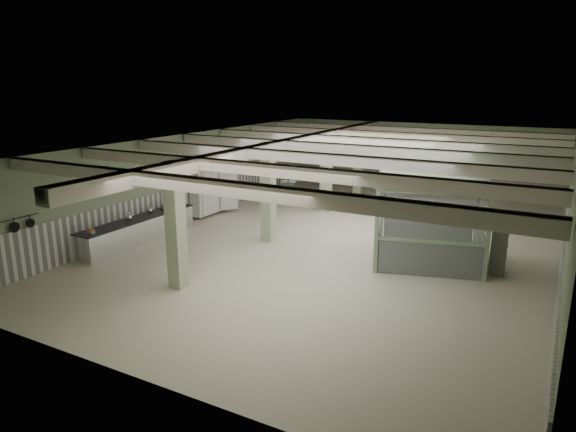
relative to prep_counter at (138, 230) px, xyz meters
The scene contains 35 objects.
floor 7.40m from the prep_counter, 27.63° to the left, with size 20.00×20.00×0.00m, color beige.
ceiling 8.02m from the prep_counter, 27.63° to the left, with size 14.00×20.00×0.02m, color beige.
wall_back 14.99m from the prep_counter, 64.02° to the left, with size 14.00×0.02×3.60m, color #94A685.
wall_front 9.37m from the prep_counter, 45.16° to the right, with size 14.00×0.02×3.60m, color #94A685.
wall_left 3.70m from the prep_counter, 97.65° to the left, with size 0.02×20.00×3.60m, color #94A685.
wall_right 14.03m from the prep_counter, 14.19° to the left, with size 0.02×20.00×3.60m, color #94A685.
wainscot_left 3.46m from the prep_counter, 97.24° to the left, with size 0.05×19.90×1.50m, color white.
wainscot_right 13.94m from the prep_counter, 14.21° to the left, with size 0.05×19.90×1.50m, color white.
wainscot_back 14.91m from the prep_counter, 63.98° to the left, with size 13.90×0.05×1.50m, color white.
girder 6.05m from the prep_counter, 40.28° to the left, with size 0.45×19.90×0.40m, color silver.
beam_a 8.26m from the prep_counter, 31.94° to the right, with size 13.90×0.35×0.32m, color silver.
beam_b 7.35m from the prep_counter, 13.55° to the right, with size 13.90×0.35×0.32m, color silver.
beam_c 7.24m from the prep_counter, ahead, with size 13.90×0.35×0.32m, color silver.
beam_d 7.95m from the prep_counter, 27.63° to the left, with size 13.90×0.35×0.32m, color silver.
beam_e 9.31m from the prep_counter, 42.17° to the left, with size 13.90×0.35×0.32m, color silver.
beam_f 11.07m from the prep_counter, 52.17° to the left, with size 13.90×0.35×0.32m, color silver.
beam_g 13.07m from the prep_counter, 59.09° to the left, with size 13.90×0.35×0.32m, color silver.
column_a 4.98m from the prep_counter, 32.53° to the right, with size 0.42×0.42×3.60m, color #ABBD98.
column_b 4.90m from the prep_counter, 30.96° to the left, with size 0.42×0.42×3.60m, color #ABBD98.
column_c 8.56m from the prep_counter, 61.44° to the left, with size 0.42×0.42×3.60m, color #ABBD98.
column_d 12.19m from the prep_counter, 70.52° to the left, with size 0.42×0.42×3.60m, color #ABBD98.
hook_rail 4.42m from the prep_counter, 95.33° to the right, with size 0.02×0.02×1.20m, color black.
pendant_front 7.67m from the prep_counter, 12.62° to the right, with size 0.44×0.44×0.22m, color #2A382B.
pendant_mid 8.47m from the prep_counter, 29.13° to the left, with size 0.44×0.44×0.22m, color #2A382B.
pendant_back 11.66m from the prep_counter, 51.73° to the left, with size 0.44×0.44×0.22m, color #2A382B.
prep_counter is the anchor object (origin of this frame).
pitcher_near 0.73m from the prep_counter, 85.49° to the right, with size 0.21×0.25×0.32m, color silver, non-canonical shape.
pitcher_far 0.93m from the prep_counter, 95.92° to the left, with size 0.19×0.22×0.28m, color silver, non-canonical shape.
veg_colander 1.66m from the prep_counter, 90.46° to the left, with size 0.48×0.48×0.22m, color #3E3E43, non-canonical shape.
orange_bowl 2.20m from the prep_counter, 87.94° to the right, with size 0.27×0.27×0.10m, color #B2B2B7.
skillet_near 4.58m from the prep_counter, 94.41° to the right, with size 0.31×0.31×0.04m, color black.
skillet_far 4.10m from the prep_counter, 94.97° to the right, with size 0.27×0.27×0.04m, color black.
walkin_cooler 4.46m from the prep_counter, 91.08° to the left, with size 0.94×2.13×1.95m.
guard_booth 10.24m from the prep_counter, 16.47° to the left, with size 4.04×3.67×2.75m.
filing_cabinet 12.18m from the prep_counter, 13.82° to the left, with size 0.46×0.66×1.42m, color #5D6050.
Camera 1 is at (6.74, -16.45, 5.68)m, focal length 32.00 mm.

